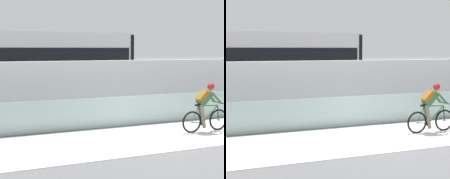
% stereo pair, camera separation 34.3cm
% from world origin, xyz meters
% --- Properties ---
extents(ground_plane, '(200.00, 200.00, 0.00)m').
position_xyz_m(ground_plane, '(0.00, 0.00, 0.00)').
color(ground_plane, slate).
extents(bike_path_deck, '(32.00, 3.20, 0.01)m').
position_xyz_m(bike_path_deck, '(0.00, 0.00, 0.01)').
color(bike_path_deck, silver).
rests_on(bike_path_deck, ground).
extents(glass_parapet, '(32.00, 0.05, 1.05)m').
position_xyz_m(glass_parapet, '(0.00, 1.85, 0.52)').
color(glass_parapet, '#ADC6C1').
rests_on(glass_parapet, ground).
extents(concrete_barrier_wall, '(32.00, 0.36, 2.26)m').
position_xyz_m(concrete_barrier_wall, '(0.00, 3.65, 1.13)').
color(concrete_barrier_wall, white).
rests_on(concrete_barrier_wall, ground).
extents(tram_rail_near, '(32.00, 0.08, 0.01)m').
position_xyz_m(tram_rail_near, '(0.00, 6.13, 0.00)').
color(tram_rail_near, '#595654').
rests_on(tram_rail_near, ground).
extents(tram_rail_far, '(32.00, 0.08, 0.01)m').
position_xyz_m(tram_rail_far, '(0.00, 7.57, 0.00)').
color(tram_rail_far, '#595654').
rests_on(tram_rail_far, ground).
extents(tram, '(11.06, 2.54, 3.81)m').
position_xyz_m(tram, '(-3.99, 6.85, 1.89)').
color(tram, silver).
rests_on(tram, ground).
extents(cyclist_on_bike, '(1.77, 0.58, 1.61)m').
position_xyz_m(cyclist_on_bike, '(1.48, -0.00, 0.80)').
color(cyclist_on_bike, black).
rests_on(cyclist_on_bike, ground).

